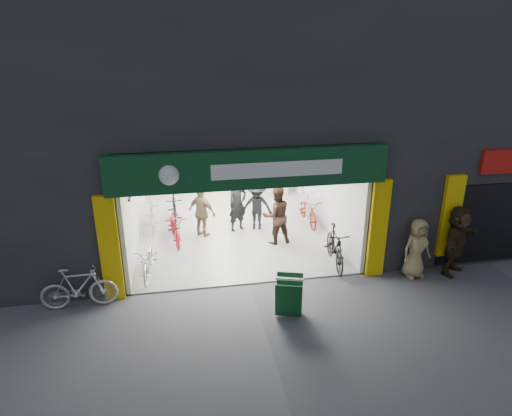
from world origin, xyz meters
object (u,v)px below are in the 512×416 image
object	(u,v)px
bike_left_front	(148,260)
sandwich_board	(289,295)
parked_bike	(79,288)
bike_right_front	(335,247)
pedestrian_near	(416,248)

from	to	relation	value
bike_left_front	sandwich_board	distance (m)	3.93
bike_left_front	parked_bike	world-z (taller)	parked_bike
bike_left_front	bike_right_front	bearing A→B (deg)	-0.10
bike_right_front	sandwich_board	bearing A→B (deg)	-124.74
parked_bike	pedestrian_near	xyz separation A→B (m)	(8.22, 0.00, 0.28)
bike_left_front	bike_right_front	xyz separation A→B (m)	(4.90, -0.35, 0.11)
bike_left_front	parked_bike	bearing A→B (deg)	-136.10
pedestrian_near	parked_bike	bearing A→B (deg)	171.11
bike_left_front	sandwich_board	bearing A→B (deg)	-33.18
bike_right_front	parked_bike	bearing A→B (deg)	-165.67
parked_bike	pedestrian_near	world-z (taller)	pedestrian_near
parked_bike	sandwich_board	world-z (taller)	parked_bike
bike_right_front	pedestrian_near	world-z (taller)	pedestrian_near
parked_bike	pedestrian_near	distance (m)	8.23
parked_bike	sandwich_board	xyz separation A→B (m)	(4.63, -1.13, -0.01)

